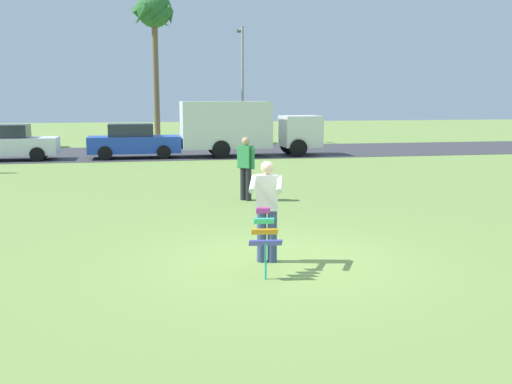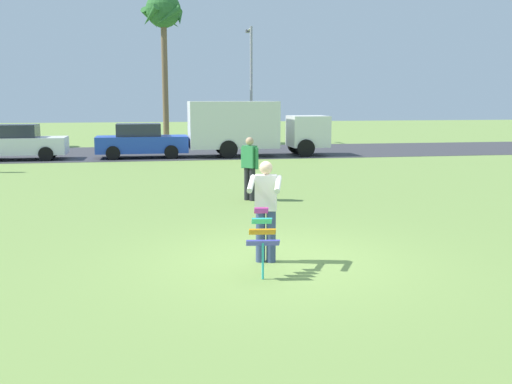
{
  "view_description": "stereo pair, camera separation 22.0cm",
  "coord_description": "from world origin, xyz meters",
  "px_view_note": "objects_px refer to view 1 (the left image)",
  "views": [
    {
      "loc": [
        -2.24,
        -9.42,
        2.77
      ],
      "look_at": [
        -0.25,
        0.98,
        1.05
      ],
      "focal_mm": 40.71,
      "sensor_mm": 36.0,
      "label": 1
    },
    {
      "loc": [
        -2.02,
        -9.46,
        2.77
      ],
      "look_at": [
        -0.25,
        0.98,
        1.05
      ],
      "focal_mm": 40.71,
      "sensor_mm": 36.0,
      "label": 2
    }
  ],
  "objects_px": {
    "parked_car_white": "(8,143)",
    "person_walker_far": "(246,166)",
    "person_kite_flyer": "(267,207)",
    "palm_tree_right_near": "(154,17)",
    "streetlight_pole": "(242,78)",
    "parked_truck_white_box": "(243,127)",
    "kite_held": "(265,233)",
    "parked_car_blue": "(134,142)"
  },
  "relations": [
    {
      "from": "parked_car_white",
      "to": "person_walker_far",
      "type": "relative_size",
      "value": 2.44
    },
    {
      "from": "person_kite_flyer",
      "to": "palm_tree_right_near",
      "type": "relative_size",
      "value": 0.19
    },
    {
      "from": "streetlight_pole",
      "to": "parked_truck_white_box",
      "type": "bearing_deg",
      "value": -99.36
    },
    {
      "from": "person_kite_flyer",
      "to": "parked_car_white",
      "type": "relative_size",
      "value": 0.41
    },
    {
      "from": "parked_truck_white_box",
      "to": "person_walker_far",
      "type": "xyz_separation_m",
      "value": [
        -1.94,
        -12.17,
        -0.48
      ]
    },
    {
      "from": "kite_held",
      "to": "parked_car_white",
      "type": "relative_size",
      "value": 0.25
    },
    {
      "from": "parked_truck_white_box",
      "to": "streetlight_pole",
      "type": "xyz_separation_m",
      "value": [
        1.27,
        7.69,
        2.59
      ]
    },
    {
      "from": "parked_car_blue",
      "to": "parked_truck_white_box",
      "type": "xyz_separation_m",
      "value": [
        5.15,
        0.0,
        0.64
      ]
    },
    {
      "from": "parked_car_white",
      "to": "palm_tree_right_near",
      "type": "bearing_deg",
      "value": 52.11
    },
    {
      "from": "palm_tree_right_near",
      "to": "streetlight_pole",
      "type": "xyz_separation_m",
      "value": [
        5.13,
        -1.03,
        -3.58
      ]
    },
    {
      "from": "person_kite_flyer",
      "to": "parked_truck_white_box",
      "type": "bearing_deg",
      "value": 81.81
    },
    {
      "from": "palm_tree_right_near",
      "to": "person_walker_far",
      "type": "bearing_deg",
      "value": -84.74
    },
    {
      "from": "parked_car_blue",
      "to": "streetlight_pole",
      "type": "bearing_deg",
      "value": 50.18
    },
    {
      "from": "kite_held",
      "to": "parked_truck_white_box",
      "type": "bearing_deg",
      "value": 81.56
    },
    {
      "from": "kite_held",
      "to": "palm_tree_right_near",
      "type": "bearing_deg",
      "value": 92.17
    },
    {
      "from": "streetlight_pole",
      "to": "palm_tree_right_near",
      "type": "bearing_deg",
      "value": 168.65
    },
    {
      "from": "parked_car_white",
      "to": "person_walker_far",
      "type": "xyz_separation_m",
      "value": [
        8.71,
        -12.17,
        0.16
      ]
    },
    {
      "from": "parked_car_blue",
      "to": "kite_held",
      "type": "bearing_deg",
      "value": -83.0
    },
    {
      "from": "kite_held",
      "to": "streetlight_pole",
      "type": "bearing_deg",
      "value": 81.29
    },
    {
      "from": "person_kite_flyer",
      "to": "parked_truck_white_box",
      "type": "distance_m",
      "value": 18.41
    },
    {
      "from": "kite_held",
      "to": "streetlight_pole",
      "type": "distance_m",
      "value": 27.18
    },
    {
      "from": "parked_car_blue",
      "to": "palm_tree_right_near",
      "type": "height_order",
      "value": "palm_tree_right_near"
    },
    {
      "from": "parked_truck_white_box",
      "to": "person_walker_far",
      "type": "distance_m",
      "value": 12.33
    },
    {
      "from": "kite_held",
      "to": "parked_truck_white_box",
      "type": "xyz_separation_m",
      "value": [
        2.82,
        18.97,
        0.72
      ]
    },
    {
      "from": "parked_truck_white_box",
      "to": "parked_car_blue",
      "type": "bearing_deg",
      "value": -179.99
    },
    {
      "from": "streetlight_pole",
      "to": "person_kite_flyer",
      "type": "bearing_deg",
      "value": -98.54
    },
    {
      "from": "kite_held",
      "to": "person_walker_far",
      "type": "relative_size",
      "value": 0.61
    },
    {
      "from": "parked_car_blue",
      "to": "palm_tree_right_near",
      "type": "distance_m",
      "value": 11.14
    },
    {
      "from": "person_kite_flyer",
      "to": "kite_held",
      "type": "height_order",
      "value": "person_kite_flyer"
    },
    {
      "from": "person_walker_far",
      "to": "parked_car_white",
      "type": "bearing_deg",
      "value": 125.61
    },
    {
      "from": "kite_held",
      "to": "parked_car_blue",
      "type": "relative_size",
      "value": 0.25
    },
    {
      "from": "kite_held",
      "to": "parked_car_blue",
      "type": "height_order",
      "value": "parked_car_blue"
    },
    {
      "from": "parked_car_blue",
      "to": "parked_truck_white_box",
      "type": "relative_size",
      "value": 0.63
    },
    {
      "from": "palm_tree_right_near",
      "to": "person_walker_far",
      "type": "distance_m",
      "value": 22.01
    },
    {
      "from": "person_kite_flyer",
      "to": "streetlight_pole",
      "type": "bearing_deg",
      "value": 81.46
    },
    {
      "from": "kite_held",
      "to": "parked_car_white",
      "type": "xyz_separation_m",
      "value": [
        -7.84,
        18.97,
        0.09
      ]
    },
    {
      "from": "kite_held",
      "to": "parked_car_white",
      "type": "distance_m",
      "value": 20.53
    },
    {
      "from": "parked_car_white",
      "to": "palm_tree_right_near",
      "type": "height_order",
      "value": "palm_tree_right_near"
    },
    {
      "from": "person_kite_flyer",
      "to": "palm_tree_right_near",
      "type": "bearing_deg",
      "value": 92.65
    },
    {
      "from": "kite_held",
      "to": "person_kite_flyer",
      "type": "bearing_deg",
      "value": 75.55
    },
    {
      "from": "palm_tree_right_near",
      "to": "streetlight_pole",
      "type": "height_order",
      "value": "palm_tree_right_near"
    },
    {
      "from": "person_kite_flyer",
      "to": "parked_truck_white_box",
      "type": "relative_size",
      "value": 0.26
    }
  ]
}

